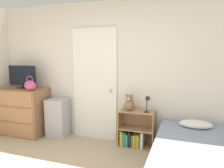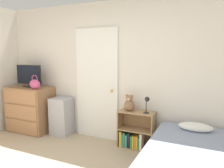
{
  "view_description": "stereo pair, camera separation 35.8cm",
  "coord_description": "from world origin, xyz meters",
  "px_view_note": "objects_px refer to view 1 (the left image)",
  "views": [
    {
      "loc": [
        1.4,
        -1.59,
        1.65
      ],
      "look_at": [
        0.18,
        1.91,
        1.11
      ],
      "focal_mm": 35.0,
      "sensor_mm": 36.0,
      "label": 1
    },
    {
      "loc": [
        1.73,
        -1.46,
        1.65
      ],
      "look_at": [
        0.18,
        1.91,
        1.11
      ],
      "focal_mm": 35.0,
      "sensor_mm": 36.0,
      "label": 2
    }
  ],
  "objects_px": {
    "dresser": "(24,111)",
    "teddy_bear": "(129,103)",
    "bookshelf": "(135,133)",
    "tv": "(22,76)",
    "desk_lamp": "(147,101)",
    "bed": "(196,162)",
    "storage_bin": "(58,118)",
    "handbag": "(30,85)"
  },
  "relations": [
    {
      "from": "dresser",
      "to": "teddy_bear",
      "type": "bearing_deg",
      "value": 3.3
    },
    {
      "from": "bookshelf",
      "to": "teddy_bear",
      "type": "relative_size",
      "value": 2.27
    },
    {
      "from": "dresser",
      "to": "tv",
      "type": "xyz_separation_m",
      "value": [
        -0.01,
        0.02,
        0.7
      ]
    },
    {
      "from": "tv",
      "to": "desk_lamp",
      "type": "relative_size",
      "value": 2.25
    },
    {
      "from": "bed",
      "to": "tv",
      "type": "bearing_deg",
      "value": 168.65
    },
    {
      "from": "dresser",
      "to": "bookshelf",
      "type": "xyz_separation_m",
      "value": [
        2.27,
        0.12,
        -0.23
      ]
    },
    {
      "from": "storage_bin",
      "to": "teddy_bear",
      "type": "xyz_separation_m",
      "value": [
        1.43,
        0.03,
        0.4
      ]
    },
    {
      "from": "handbag",
      "to": "teddy_bear",
      "type": "bearing_deg",
      "value": 8.83
    },
    {
      "from": "bookshelf",
      "to": "teddy_bear",
      "type": "distance_m",
      "value": 0.54
    },
    {
      "from": "tv",
      "to": "bookshelf",
      "type": "bearing_deg",
      "value": 2.59
    },
    {
      "from": "dresser",
      "to": "bookshelf",
      "type": "relative_size",
      "value": 1.45
    },
    {
      "from": "handbag",
      "to": "teddy_bear",
      "type": "relative_size",
      "value": 0.97
    },
    {
      "from": "bed",
      "to": "teddy_bear",
      "type": "bearing_deg",
      "value": 145.06
    },
    {
      "from": "tv",
      "to": "dresser",
      "type": "bearing_deg",
      "value": -63.82
    },
    {
      "from": "tv",
      "to": "desk_lamp",
      "type": "distance_m",
      "value": 2.52
    },
    {
      "from": "tv",
      "to": "bed",
      "type": "distance_m",
      "value": 3.45
    },
    {
      "from": "handbag",
      "to": "desk_lamp",
      "type": "distance_m",
      "value": 2.19
    },
    {
      "from": "bookshelf",
      "to": "desk_lamp",
      "type": "distance_m",
      "value": 0.64
    },
    {
      "from": "desk_lamp",
      "to": "dresser",
      "type": "bearing_deg",
      "value": -178.01
    },
    {
      "from": "tv",
      "to": "teddy_bear",
      "type": "relative_size",
      "value": 2.23
    },
    {
      "from": "bookshelf",
      "to": "desk_lamp",
      "type": "relative_size",
      "value": 2.29
    },
    {
      "from": "storage_bin",
      "to": "bed",
      "type": "height_order",
      "value": "storage_bin"
    },
    {
      "from": "storage_bin",
      "to": "bed",
      "type": "xyz_separation_m",
      "value": [
        2.52,
        -0.73,
        -0.12
      ]
    },
    {
      "from": "storage_bin",
      "to": "teddy_bear",
      "type": "bearing_deg",
      "value": 1.11
    },
    {
      "from": "teddy_bear",
      "to": "bed",
      "type": "relative_size",
      "value": 0.16
    },
    {
      "from": "teddy_bear",
      "to": "bookshelf",
      "type": "bearing_deg",
      "value": -1.6
    },
    {
      "from": "desk_lamp",
      "to": "storage_bin",
      "type": "bearing_deg",
      "value": 179.66
    },
    {
      "from": "teddy_bear",
      "to": "storage_bin",
      "type": "bearing_deg",
      "value": -178.89
    },
    {
      "from": "dresser",
      "to": "handbag",
      "type": "relative_size",
      "value": 3.37
    },
    {
      "from": "tv",
      "to": "storage_bin",
      "type": "relative_size",
      "value": 0.85
    },
    {
      "from": "storage_bin",
      "to": "bookshelf",
      "type": "bearing_deg",
      "value": 0.93
    },
    {
      "from": "dresser",
      "to": "desk_lamp",
      "type": "distance_m",
      "value": 2.52
    },
    {
      "from": "tv",
      "to": "bookshelf",
      "type": "height_order",
      "value": "tv"
    },
    {
      "from": "handbag",
      "to": "bed",
      "type": "xyz_separation_m",
      "value": [
        2.93,
        -0.47,
        -0.78
      ]
    },
    {
      "from": "tv",
      "to": "desk_lamp",
      "type": "height_order",
      "value": "tv"
    },
    {
      "from": "handbag",
      "to": "teddy_bear",
      "type": "xyz_separation_m",
      "value": [
        1.84,
        0.29,
        -0.27
      ]
    },
    {
      "from": "dresser",
      "to": "handbag",
      "type": "xyz_separation_m",
      "value": [
        0.32,
        -0.16,
        0.57
      ]
    },
    {
      "from": "dresser",
      "to": "bed",
      "type": "relative_size",
      "value": 0.51
    },
    {
      "from": "dresser",
      "to": "tv",
      "type": "relative_size",
      "value": 1.47
    },
    {
      "from": "dresser",
      "to": "bed",
      "type": "xyz_separation_m",
      "value": [
        3.25,
        -0.64,
        -0.22
      ]
    },
    {
      "from": "desk_lamp",
      "to": "bookshelf",
      "type": "bearing_deg",
      "value": 170.7
    },
    {
      "from": "dresser",
      "to": "teddy_bear",
      "type": "height_order",
      "value": "dresser"
    }
  ]
}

